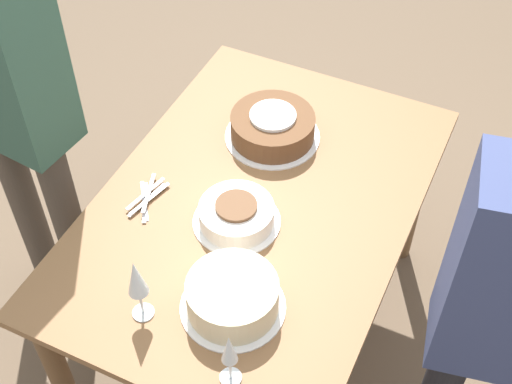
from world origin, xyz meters
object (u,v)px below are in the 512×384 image
(cake_center_white, at_px, (237,215))
(wine_glass_far, at_px, (136,280))
(wine_glass_near, at_px, (229,352))
(cake_back_decorated, at_px, (232,297))
(cake_front_chocolate, at_px, (273,127))
(person_cutting, at_px, (2,80))

(cake_center_white, distance_m, wine_glass_far, 0.43)
(cake_center_white, xyz_separation_m, wine_glass_near, (0.48, 0.22, 0.10))
(cake_center_white, height_order, cake_back_decorated, cake_back_decorated)
(cake_center_white, relative_size, cake_back_decorated, 0.92)
(cake_center_white, distance_m, cake_front_chocolate, 0.40)
(cake_front_chocolate, xyz_separation_m, person_cutting, (0.41, -0.73, 0.25))
(wine_glass_far, bearing_deg, wine_glass_near, 76.61)
(cake_back_decorated, xyz_separation_m, wine_glass_far, (0.12, -0.22, 0.11))
(cake_center_white, distance_m, person_cutting, 0.83)
(person_cutting, bearing_deg, wine_glass_near, -18.59)
(cake_back_decorated, relative_size, wine_glass_far, 1.29)
(cake_front_chocolate, xyz_separation_m, wine_glass_far, (0.80, -0.03, 0.11))
(cake_front_chocolate, height_order, wine_glass_near, wine_glass_near)
(cake_front_chocolate, bearing_deg, wine_glass_near, 17.54)
(cake_center_white, height_order, cake_front_chocolate, cake_front_chocolate)
(wine_glass_far, bearing_deg, cake_front_chocolate, 177.84)
(cake_center_white, height_order, wine_glass_near, wine_glass_near)
(wine_glass_near, bearing_deg, cake_front_chocolate, -162.46)
(cake_front_chocolate, relative_size, wine_glass_near, 1.65)
(cake_back_decorated, relative_size, person_cutting, 0.17)
(cake_center_white, bearing_deg, cake_back_decorated, 24.24)
(cake_front_chocolate, distance_m, wine_glass_far, 0.81)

